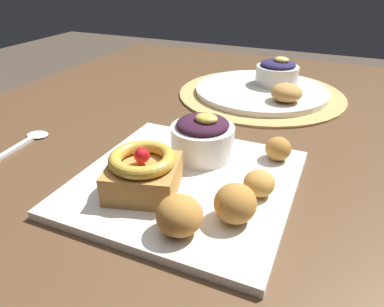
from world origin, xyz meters
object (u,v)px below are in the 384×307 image
at_px(front_plate, 186,182).
at_px(fritter_front, 259,183).
at_px(cake_slice, 143,172).
at_px(back_plate, 261,90).
at_px(fritter_extra, 179,215).
at_px(back_ramekin, 277,72).
at_px(back_pastry, 286,93).
at_px(berry_ramekin, 203,137).
at_px(fritter_middle, 235,203).
at_px(fritter_back, 278,149).
at_px(spoon, 27,141).

distance_m(front_plate, fritter_front, 0.10).
relative_size(cake_slice, back_plate, 0.36).
relative_size(fritter_extra, back_ramekin, 0.53).
bearing_deg(back_pastry, front_plate, -101.57).
height_order(berry_ramekin, fritter_middle, berry_ramekin).
xyz_separation_m(cake_slice, fritter_back, (0.14, 0.15, -0.01)).
height_order(fritter_back, back_plate, fritter_back).
relative_size(fritter_extra, back_plate, 0.17).
relative_size(front_plate, cake_slice, 2.67).
relative_size(back_plate, back_pastry, 4.66).
bearing_deg(spoon, front_plate, -97.10).
bearing_deg(spoon, back_ramekin, -42.46).
bearing_deg(back_ramekin, cake_slice, -97.62).
distance_m(cake_slice, fritter_middle, 0.12).
distance_m(fritter_extra, back_pastry, 0.44).
height_order(fritter_middle, fritter_extra, same).
bearing_deg(back_ramekin, spoon, -127.23).
distance_m(berry_ramekin, fritter_extra, 0.17).
bearing_deg(fritter_front, berry_ramekin, 147.49).
height_order(berry_ramekin, back_plate, berry_ramekin).
bearing_deg(spoon, berry_ramekin, -84.09).
bearing_deg(front_plate, fritter_middle, -33.36).
height_order(fritter_middle, back_plate, fritter_middle).
bearing_deg(cake_slice, fritter_extra, -35.11).
relative_size(fritter_back, back_pastry, 0.59).
height_order(fritter_front, fritter_extra, fritter_extra).
distance_m(fritter_extra, back_ramekin, 0.54).
relative_size(front_plate, fritter_extra, 5.55).
relative_size(berry_ramekin, fritter_extra, 1.86).
bearing_deg(fritter_back, back_pastry, 97.75).
xyz_separation_m(fritter_middle, fritter_extra, (-0.05, -0.04, -0.00)).
distance_m(front_plate, fritter_back, 0.15).
relative_size(back_pastry, spoon, 0.50).
bearing_deg(back_plate, fritter_middle, -79.88).
distance_m(front_plate, fritter_extra, 0.11).
height_order(berry_ramekin, fritter_front, berry_ramekin).
bearing_deg(back_pastry, fritter_middle, -87.63).
bearing_deg(fritter_back, cake_slice, -133.12).
relative_size(fritter_back, spoon, 0.30).
height_order(fritter_front, back_plate, fritter_front).
height_order(cake_slice, fritter_middle, cake_slice).
xyz_separation_m(fritter_front, spoon, (-0.40, 0.01, -0.03)).
xyz_separation_m(berry_ramekin, fritter_extra, (0.04, -0.17, -0.01)).
height_order(back_pastry, spoon, back_pastry).
bearing_deg(fritter_middle, spoon, 170.26).
bearing_deg(cake_slice, fritter_middle, -4.38).
bearing_deg(fritter_back, fritter_extra, -107.60).
bearing_deg(back_ramekin, fritter_extra, -88.99).
bearing_deg(cake_slice, spoon, 167.81).
bearing_deg(berry_ramekin, front_plate, -86.63).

